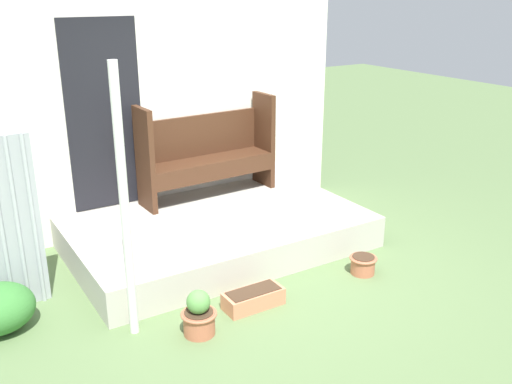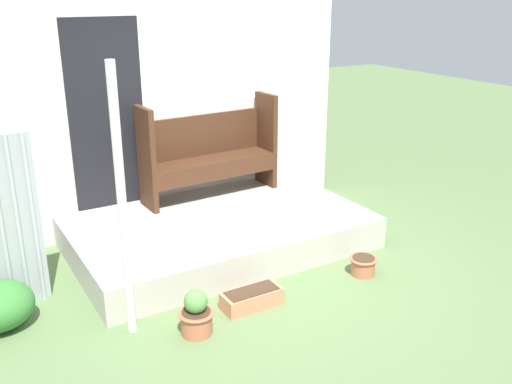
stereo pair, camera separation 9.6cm
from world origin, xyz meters
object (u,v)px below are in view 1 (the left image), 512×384
at_px(flower_pot_left, 199,315).
at_px(planter_box_rect, 253,298).
at_px(support_post, 125,207).
at_px(flower_pot_middle, 363,264).
at_px(bench, 207,150).

height_order(flower_pot_left, planter_box_rect, flower_pot_left).
height_order(support_post, planter_box_rect, support_post).
xyz_separation_m(flower_pot_left, flower_pot_middle, (1.81, 0.09, -0.07)).
bearing_deg(planter_box_rect, support_post, 170.17).
bearing_deg(flower_pot_middle, planter_box_rect, 178.37).
xyz_separation_m(bench, flower_pot_middle, (0.67, -1.95, -0.78)).
bearing_deg(support_post, flower_pot_middle, -5.38).
xyz_separation_m(support_post, planter_box_rect, (1.02, -0.18, -1.00)).
bearing_deg(flower_pot_left, support_post, 145.25).
bearing_deg(flower_pot_left, bench, 60.86).
bearing_deg(support_post, planter_box_rect, -9.83).
bearing_deg(flower_pot_middle, bench, 108.86).
distance_m(bench, flower_pot_left, 2.45).
xyz_separation_m(flower_pot_middle, planter_box_rect, (-1.22, 0.03, -0.02)).
xyz_separation_m(bench, planter_box_rect, (-0.56, -1.92, -0.80)).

